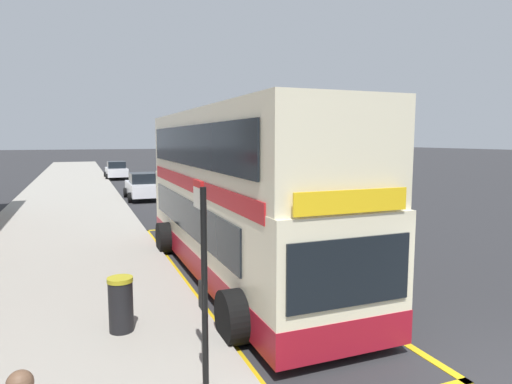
% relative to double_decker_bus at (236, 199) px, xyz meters
% --- Properties ---
extents(ground_plane, '(260.00, 260.00, 0.00)m').
position_rel_double_decker_bus_xyz_m(ground_plane, '(2.46, 24.84, -2.06)').
color(ground_plane, '#28282B').
extents(pavement_near, '(6.00, 76.00, 0.14)m').
position_rel_double_decker_bus_xyz_m(pavement_near, '(-4.54, 24.84, -1.99)').
color(pavement_near, gray).
rests_on(pavement_near, ground).
extents(double_decker_bus, '(3.26, 10.85, 4.40)m').
position_rel_double_decker_bus_xyz_m(double_decker_bus, '(0.00, 0.00, 0.00)').
color(double_decker_bus, beige).
rests_on(double_decker_bus, ground).
extents(bus_bay_markings, '(3.09, 13.29, 0.01)m').
position_rel_double_decker_bus_xyz_m(bus_bay_markings, '(0.00, 0.18, -2.06)').
color(bus_bay_markings, gold).
rests_on(bus_bay_markings, ground).
extents(bus_stop_sign, '(0.09, 0.51, 2.95)m').
position_rel_double_decker_bus_xyz_m(bus_stop_sign, '(-2.29, -5.17, -0.22)').
color(bus_stop_sign, black).
rests_on(bus_stop_sign, pavement_near).
extents(parked_car_white_distant, '(2.09, 4.20, 1.62)m').
position_rel_double_decker_bus_xyz_m(parked_car_white_distant, '(-0.30, 16.37, -1.27)').
color(parked_car_white_distant, silver).
rests_on(parked_car_white_distant, ground).
extents(parked_car_white_across, '(2.09, 4.20, 1.62)m').
position_rel_double_decker_bus_xyz_m(parked_car_white_across, '(-0.73, 31.33, -1.27)').
color(parked_car_white_across, silver).
rests_on(parked_car_white_across, ground).
extents(parked_car_maroon_far, '(2.09, 4.20, 1.62)m').
position_rel_double_decker_bus_xyz_m(parked_car_maroon_far, '(5.06, 33.73, -1.27)').
color(parked_car_maroon_far, maroon).
rests_on(parked_car_maroon_far, ground).
extents(litter_bin, '(0.46, 0.46, 1.02)m').
position_rel_double_decker_bus_xyz_m(litter_bin, '(-3.26, -2.90, -1.41)').
color(litter_bin, black).
rests_on(litter_bin, pavement_near).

